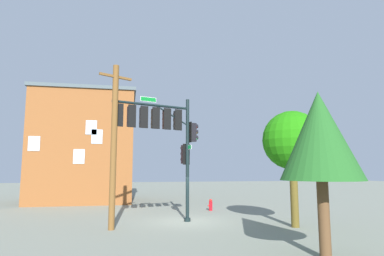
{
  "coord_description": "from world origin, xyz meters",
  "views": [
    {
      "loc": [
        3.37,
        18.71,
        2.94
      ],
      "look_at": [
        -0.26,
        0.05,
        5.37
      ],
      "focal_mm": 30.38,
      "sensor_mm": 36.0,
      "label": 1
    }
  ],
  "objects_px": {
    "fire_hydrant": "(211,205)",
    "tree_near": "(292,141)",
    "brick_building": "(86,147)",
    "signal_pole_assembly": "(163,130)",
    "tree_mid": "(320,136)",
    "utility_pole": "(114,143)"
  },
  "relations": [
    {
      "from": "signal_pole_assembly",
      "to": "tree_mid",
      "type": "height_order",
      "value": "signal_pole_assembly"
    },
    {
      "from": "brick_building",
      "to": "tree_near",
      "type": "bearing_deg",
      "value": 127.69
    },
    {
      "from": "tree_near",
      "to": "brick_building",
      "type": "relative_size",
      "value": 0.6
    },
    {
      "from": "tree_near",
      "to": "signal_pole_assembly",
      "type": "bearing_deg",
      "value": -20.73
    },
    {
      "from": "signal_pole_assembly",
      "to": "fire_hydrant",
      "type": "distance_m",
      "value": 7.92
    },
    {
      "from": "signal_pole_assembly",
      "to": "tree_near",
      "type": "relative_size",
      "value": 1.17
    },
    {
      "from": "fire_hydrant",
      "to": "tree_mid",
      "type": "distance_m",
      "value": 13.61
    },
    {
      "from": "tree_mid",
      "to": "fire_hydrant",
      "type": "bearing_deg",
      "value": -87.45
    },
    {
      "from": "fire_hydrant",
      "to": "tree_near",
      "type": "height_order",
      "value": "tree_near"
    },
    {
      "from": "signal_pole_assembly",
      "to": "tree_mid",
      "type": "xyz_separation_m",
      "value": [
        -4.57,
        8.18,
        -1.1
      ]
    },
    {
      "from": "tree_mid",
      "to": "utility_pole",
      "type": "bearing_deg",
      "value": -42.96
    },
    {
      "from": "brick_building",
      "to": "fire_hydrant",
      "type": "bearing_deg",
      "value": 138.47
    },
    {
      "from": "signal_pole_assembly",
      "to": "tree_near",
      "type": "distance_m",
      "value": 7.07
    },
    {
      "from": "utility_pole",
      "to": "tree_mid",
      "type": "height_order",
      "value": "utility_pole"
    },
    {
      "from": "signal_pole_assembly",
      "to": "tree_mid",
      "type": "relative_size",
      "value": 1.25
    },
    {
      "from": "signal_pole_assembly",
      "to": "brick_building",
      "type": "xyz_separation_m",
      "value": [
        5.92,
        -13.69,
        -0.12
      ]
    },
    {
      "from": "tree_near",
      "to": "tree_mid",
      "type": "distance_m",
      "value": 6.05
    },
    {
      "from": "brick_building",
      "to": "signal_pole_assembly",
      "type": "bearing_deg",
      "value": 113.39
    },
    {
      "from": "tree_near",
      "to": "tree_mid",
      "type": "xyz_separation_m",
      "value": [
        2.01,
        5.7,
        -0.36
      ]
    },
    {
      "from": "fire_hydrant",
      "to": "brick_building",
      "type": "relative_size",
      "value": 0.08
    },
    {
      "from": "signal_pole_assembly",
      "to": "tree_mid",
      "type": "distance_m",
      "value": 9.44
    },
    {
      "from": "fire_hydrant",
      "to": "brick_building",
      "type": "height_order",
      "value": "brick_building"
    }
  ]
}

